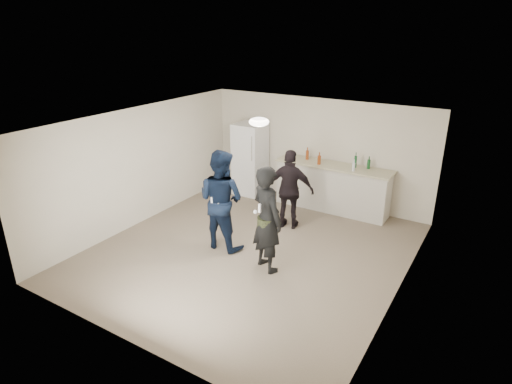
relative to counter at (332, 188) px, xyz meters
The scene contains 21 objects.
floor 2.78m from the counter, 101.64° to the right, with size 6.00×6.00×0.00m, color #6B5B4C.
ceiling 3.37m from the counter, 101.64° to the right, with size 6.00×6.00×0.00m, color silver.
wall_back 0.97m from the counter, 149.04° to the left, with size 6.00×6.00×0.00m, color beige.
wall_front 5.74m from the counter, 95.54° to the right, with size 6.00×6.00×0.00m, color beige.
wall_left 4.31m from the counter, 141.02° to the right, with size 6.00×6.00×0.00m, color beige.
wall_right 3.53m from the counter, 50.51° to the right, with size 6.00×6.00×0.00m, color beige.
counter is the anchor object (origin of this frame).
counter_top 0.55m from the counter, ahead, with size 2.68×0.64×0.04m, color #BAB190.
fridge 2.22m from the counter, behind, with size 0.70×0.70×1.80m, color white.
fridge_handle 2.11m from the counter, 167.02° to the right, with size 0.02×0.02×0.60m, color white.
ceiling_dome 3.10m from the counter, 103.07° to the right, with size 0.36×0.36×0.16m, color white.
shaker 1.15m from the counter, behind, with size 0.08×0.08×0.17m, color silver.
man 3.02m from the counter, 112.43° to the right, with size 0.95×0.74×1.94m, color #0E1F3B.
woman 3.06m from the counter, 89.77° to the right, with size 0.69×0.46×1.91m, color black.
camo_shorts 3.04m from the counter, 89.77° to the right, with size 0.34×0.34×0.28m, color #313D1B.
spectator 1.44m from the counter, 106.80° to the right, with size 1.00×0.42×1.70m, color black.
remote_man 3.29m from the counter, 110.55° to the right, with size 0.04×0.04×0.15m, color white.
nunchuk_man 3.22m from the counter, 108.72° to the right, with size 0.07×0.07×0.07m, color white.
remote_woman 3.36m from the counter, 89.79° to the right, with size 0.04×0.04×0.15m, color white.
nunchuk_woman 3.31m from the counter, 91.55° to the right, with size 0.07×0.07×0.07m, color white.
bottle_cluster 0.68m from the counter, ahead, with size 1.52×0.39×0.26m.
Camera 1 is at (3.85, -6.11, 4.06)m, focal length 30.00 mm.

